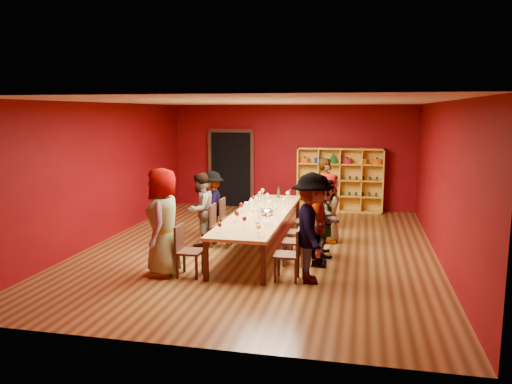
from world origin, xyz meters
TOP-DOWN VIEW (x-y plane):
  - room_shell at (0.00, 0.00)m, footprint 7.10×9.10m
  - tasting_table at (0.00, 0.00)m, footprint 1.10×4.50m
  - doorway at (-1.80, 4.43)m, footprint 1.40×0.17m
  - shelving_unit at (1.40, 4.32)m, footprint 2.40×0.40m
  - chair_person_left_0 at (-0.91, -2.00)m, footprint 0.42×0.42m
  - person_left_0 at (-1.31, -2.00)m, footprint 0.67×0.99m
  - chair_person_left_2 at (-0.91, -0.03)m, footprint 0.42×0.42m
  - person_left_2 at (-1.29, -0.03)m, footprint 0.60×0.84m
  - chair_person_left_3 at (-0.91, 0.70)m, footprint 0.42×0.42m
  - person_left_3 at (-1.26, 0.70)m, footprint 0.49×1.00m
  - chair_person_right_0 at (0.91, -1.84)m, footprint 0.42×0.42m
  - person_right_0 at (1.24, -1.84)m, footprint 0.72×1.26m
  - chair_person_right_1 at (0.91, -0.95)m, footprint 0.42×0.42m
  - person_right_1 at (1.24, -0.95)m, footprint 0.45×0.93m
  - chair_person_right_2 at (0.91, -0.23)m, footprint 0.42×0.42m
  - person_right_2 at (1.31, -0.23)m, footprint 0.65×1.47m
  - chair_person_right_3 at (0.91, 0.81)m, footprint 0.42×0.42m
  - person_right_3 at (1.34, 0.81)m, footprint 0.46×0.76m
  - chair_person_right_4 at (0.91, 2.00)m, footprint 0.42×0.42m
  - person_right_4 at (1.19, 2.00)m, footprint 0.60×0.72m
  - wine_glass_0 at (-0.27, -0.92)m, footprint 0.09×0.09m
  - wine_glass_1 at (-0.02, -1.36)m, footprint 0.08×0.08m
  - wine_glass_2 at (-0.27, -0.88)m, footprint 0.07×0.07m
  - wine_glass_3 at (0.33, 1.84)m, footprint 0.09×0.09m
  - wine_glass_4 at (-0.33, 1.83)m, footprint 0.09×0.09m
  - wine_glass_5 at (0.29, 0.03)m, footprint 0.08×0.08m
  - wine_glass_6 at (-0.06, -0.52)m, footprint 0.08×0.08m
  - wine_glass_7 at (0.36, -1.94)m, footprint 0.08×0.08m
  - wine_glass_8 at (0.29, -1.66)m, footprint 0.08×0.08m
  - wine_glass_9 at (0.31, 1.64)m, footprint 0.08×0.08m
  - wine_glass_10 at (0.35, 0.71)m, footprint 0.07×0.07m
  - wine_glass_11 at (-0.38, -0.14)m, footprint 0.09×0.09m
  - wine_glass_12 at (-0.32, 0.02)m, footprint 0.09×0.09m
  - wine_glass_13 at (0.36, -1.01)m, footprint 0.09×0.09m
  - wine_glass_14 at (0.34, -0.16)m, footprint 0.08×0.08m
  - wine_glass_15 at (0.12, 0.31)m, footprint 0.09×0.09m
  - wine_glass_16 at (0.29, -0.90)m, footprint 0.08×0.08m
  - wine_glass_17 at (-0.29, 0.87)m, footprint 0.07×0.07m
  - wine_glass_18 at (-0.37, 0.96)m, footprint 0.07×0.07m
  - wine_glass_19 at (-0.34, -1.83)m, footprint 0.07×0.07m
  - wine_glass_20 at (-0.36, 1.61)m, footprint 0.07×0.07m
  - wine_glass_21 at (0.35, 0.96)m, footprint 0.08×0.08m
  - wine_glass_22 at (-0.11, 1.28)m, footprint 0.08×0.08m
  - spittoon_bowl at (0.17, -0.20)m, footprint 0.28×0.28m
  - carafe_a at (-0.29, 0.39)m, footprint 0.10×0.10m
  - carafe_b at (0.10, -0.65)m, footprint 0.11×0.11m
  - wine_bottle at (0.06, 1.84)m, footprint 0.07×0.07m

SIDE VIEW (x-z plane):
  - chair_person_left_0 at x=-0.91m, z-range 0.05..0.94m
  - chair_person_left_2 at x=-0.91m, z-range 0.05..0.94m
  - chair_person_left_3 at x=-0.91m, z-range 0.05..0.94m
  - chair_person_right_0 at x=0.91m, z-range 0.05..0.94m
  - chair_person_right_1 at x=0.91m, z-range 0.05..0.94m
  - chair_person_right_2 at x=0.91m, z-range 0.05..0.94m
  - chair_person_right_3 at x=0.91m, z-range 0.05..0.94m
  - chair_person_right_4 at x=0.91m, z-range 0.05..0.94m
  - tasting_table at x=0.00m, z-range 0.32..1.07m
  - person_right_3 at x=1.34m, z-range 0.00..1.49m
  - person_left_3 at x=-1.26m, z-range 0.00..1.50m
  - person_right_2 at x=1.31m, z-range 0.00..1.54m
  - person_left_2 at x=-1.29m, z-range 0.00..1.54m
  - person_right_1 at x=1.24m, z-range 0.00..1.56m
  - spittoon_bowl at x=0.17m, z-range 0.74..0.89m
  - carafe_a at x=-0.29m, z-range 0.74..0.97m
  - wine_bottle at x=0.06m, z-range 0.72..0.99m
  - person_right_4 at x=1.19m, z-range 0.00..1.72m
  - carafe_b at x=0.10m, z-range 0.74..1.02m
  - wine_glass_17 at x=-0.29m, z-range 0.79..0.97m
  - wine_glass_2 at x=-0.27m, z-range 0.79..0.97m
  - wine_glass_19 at x=-0.34m, z-range 0.79..0.97m
  - wine_glass_20 at x=-0.36m, z-range 0.79..0.97m
  - wine_glass_10 at x=0.35m, z-range 0.79..0.98m
  - wine_glass_18 at x=-0.37m, z-range 0.79..0.98m
  - wine_glass_5 at x=0.29m, z-range 0.79..0.98m
  - wine_glass_14 at x=0.34m, z-range 0.79..0.98m
  - wine_glass_6 at x=-0.06m, z-range 0.79..0.98m
  - wine_glass_16 at x=0.29m, z-range 0.79..0.98m
  - wine_glass_21 at x=0.35m, z-range 0.79..0.99m
  - wine_glass_22 at x=-0.11m, z-range 0.80..1.00m
  - wine_glass_8 at x=0.29m, z-range 0.80..1.00m
  - wine_glass_9 at x=0.31m, z-range 0.80..1.00m
  - wine_glass_1 at x=-0.02m, z-range 0.80..1.00m
  - wine_glass_7 at x=0.36m, z-range 0.80..1.00m
  - wine_glass_0 at x=-0.27m, z-range 0.80..1.01m
  - wine_glass_4 at x=-0.33m, z-range 0.80..1.02m
  - wine_glass_13 at x=0.36m, z-range 0.80..1.02m
  - wine_glass_3 at x=0.33m, z-range 0.80..1.02m
  - wine_glass_12 at x=-0.32m, z-range 0.80..1.02m
  - wine_glass_11 at x=-0.38m, z-range 0.80..1.02m
  - wine_glass_15 at x=0.12m, z-range 0.80..1.02m
  - person_right_0 at x=1.24m, z-range 0.00..1.83m
  - person_left_0 at x=-1.31m, z-range 0.00..1.86m
  - shelving_unit at x=1.40m, z-range 0.08..1.88m
  - doorway at x=-1.80m, z-range -0.03..2.27m
  - room_shell at x=0.00m, z-range -0.02..3.02m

